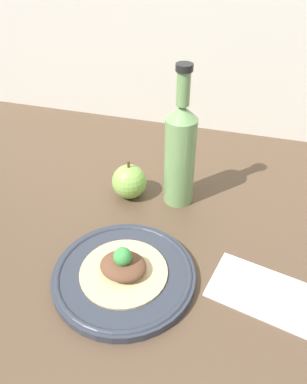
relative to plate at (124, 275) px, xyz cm
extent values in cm
cube|color=brown|center=(3.88, 5.52, -2.99)|extent=(180.00, 110.00, 4.00)
cylinder|color=#2D333D|center=(0.00, 0.00, -0.21)|extent=(24.38, 24.38, 1.55)
torus|color=#2D333D|center=(0.00, 0.00, 0.33)|extent=(23.52, 23.52, 1.09)
cylinder|color=#D6BC7F|center=(0.00, 0.00, 0.76)|extent=(14.94, 14.94, 0.40)
ellipsoid|color=brown|center=(0.00, 0.00, 2.29)|extent=(7.92, 6.73, 2.65)
sphere|color=green|center=(0.00, 0.00, 4.55)|extent=(3.12, 3.12, 3.12)
cylinder|color=#729E5B|center=(3.61, 23.97, 8.59)|extent=(6.28, 6.28, 19.16)
cone|color=#729E5B|center=(3.61, 23.97, 19.59)|extent=(6.28, 6.28, 2.83)
cylinder|color=#729E5B|center=(3.61, 23.97, 24.16)|extent=(2.51, 2.51, 6.32)
cylinder|color=black|center=(3.61, 23.97, 27.92)|extent=(3.14, 3.14, 1.20)
sphere|color=#84B74C|center=(-6.58, 22.28, 2.76)|extent=(7.49, 7.49, 7.49)
cylinder|color=brown|center=(-6.58, 22.28, 7.09)|extent=(0.60, 0.60, 1.69)
cube|color=white|center=(22.83, 3.55, -0.59)|extent=(18.51, 13.82, 0.80)
camera|label=1|loc=(16.38, -38.72, 50.19)|focal=35.00mm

